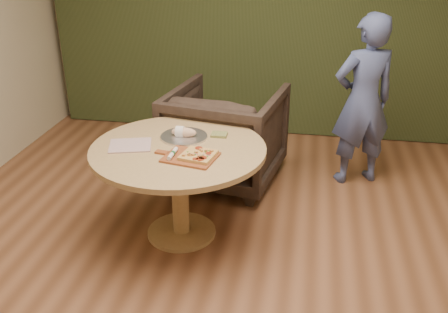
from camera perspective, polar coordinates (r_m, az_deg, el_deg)
room_shell at (r=2.75m, az=-0.87°, el=7.56°), size 5.04×6.04×2.84m
curtain at (r=5.56m, az=4.98°, el=16.53°), size 4.80×0.14×2.78m
pedestal_table at (r=3.71m, az=-5.18°, el=-0.89°), size 1.29×1.29×0.75m
pizza_paddle at (r=3.47m, az=-4.01°, el=-0.06°), size 0.47×0.34×0.01m
flatbread_pizza at (r=3.45m, az=-2.95°, el=0.16°), size 0.26×0.26×0.04m
cutlery_roll at (r=3.48m, az=-5.89°, el=0.35°), size 0.04×0.20×0.03m
newspaper at (r=3.71m, az=-10.67°, el=1.26°), size 0.36×0.32×0.01m
serving_tray at (r=3.80m, az=-4.59°, el=2.29°), size 0.36×0.36×0.02m
bread_roll at (r=3.79m, az=-4.74°, el=2.81°), size 0.19×0.09×0.09m
green_packet at (r=3.82m, az=-0.55°, el=2.52°), size 0.12×0.10×0.02m
armchair at (r=4.59m, az=0.19°, el=2.97°), size 1.11×1.06×0.99m
person_standing at (r=4.64m, az=15.59°, el=6.08°), size 0.67×0.56×1.57m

